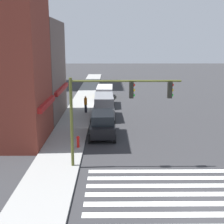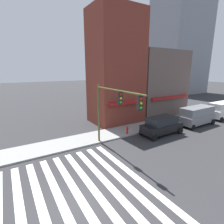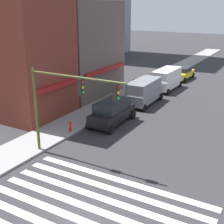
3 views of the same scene
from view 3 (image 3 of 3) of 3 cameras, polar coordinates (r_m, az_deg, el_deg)
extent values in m
plane|color=#2D2D30|center=(14.89, -5.93, -19.05)|extent=(200.00, 200.00, 0.00)
cube|color=silver|center=(14.88, -5.93, -19.04)|extent=(0.45, 10.80, 0.01)
cube|color=silver|center=(15.51, -3.78, -17.19)|extent=(0.45, 10.80, 0.01)
cube|color=silver|center=(16.17, -1.83, -15.47)|extent=(0.45, 10.80, 0.01)
cube|color=silver|center=(16.85, -0.08, -13.87)|extent=(0.45, 10.80, 0.01)
cube|color=silver|center=(17.57, 1.52, -12.39)|extent=(0.45, 10.80, 0.01)
cube|color=maroon|center=(26.64, -14.93, 13.76)|extent=(6.20, 5.00, 14.00)
cube|color=maroon|center=(25.53, -9.88, 4.78)|extent=(5.27, 0.30, 0.40)
cube|color=brown|center=(32.70, -5.20, 11.25)|extent=(8.49, 5.00, 9.55)
cube|color=maroon|center=(31.57, -1.11, 7.77)|extent=(7.21, 0.30, 0.40)
cylinder|color=#474C1E|center=(20.32, -13.68, 0.14)|extent=(0.18, 0.18, 5.54)
cylinder|color=#474C1E|center=(17.63, -6.63, 6.38)|extent=(0.12, 6.41, 0.12)
cube|color=black|center=(17.57, -5.71, 4.60)|extent=(0.32, 0.24, 0.95)
sphere|color=red|center=(17.42, -5.40, 5.49)|extent=(0.18, 0.18, 0.18)
sphere|color=#EAAD14|center=(17.49, -5.37, 4.54)|extent=(0.18, 0.18, 0.18)
sphere|color=green|center=(17.57, -5.34, 3.59)|extent=(0.18, 0.18, 0.18)
cube|color=black|center=(16.40, 0.72, 3.66)|extent=(0.32, 0.24, 0.95)
sphere|color=red|center=(16.27, 1.12, 4.60)|extent=(0.18, 0.18, 0.18)
sphere|color=#EAAD14|center=(16.35, 1.11, 3.58)|extent=(0.18, 0.18, 0.18)
sphere|color=green|center=(16.43, 1.11, 2.57)|extent=(0.18, 0.18, 0.18)
cube|color=black|center=(25.10, 0.00, -0.51)|extent=(4.75, 2.03, 0.85)
cube|color=black|center=(24.85, 0.00, 1.23)|extent=(3.34, 1.84, 0.75)
cylinder|color=black|center=(24.18, -4.25, -2.42)|extent=(0.68, 0.22, 0.68)
cylinder|color=black|center=(23.24, -0.34, -3.27)|extent=(0.68, 0.22, 0.68)
cylinder|color=black|center=(27.28, 0.29, 0.17)|extent=(0.68, 0.22, 0.68)
cylinder|color=black|center=(26.45, 3.88, -0.49)|extent=(0.68, 0.22, 0.68)
cube|color=slate|center=(30.34, 5.81, 3.02)|extent=(5.05, 2.12, 1.00)
cube|color=slate|center=(30.09, 5.87, 4.85)|extent=(4.79, 1.95, 1.00)
cylinder|color=black|center=(29.09, 2.28, 1.37)|extent=(0.68, 0.22, 0.68)
cylinder|color=black|center=(28.27, 5.88, 0.75)|extent=(0.68, 0.22, 0.68)
cylinder|color=black|center=(32.71, 5.69, 3.29)|extent=(0.68, 0.22, 0.68)
cylinder|color=black|center=(31.98, 8.95, 2.78)|extent=(0.68, 0.22, 0.68)
cube|color=white|center=(35.94, 9.90, 5.36)|extent=(5.03, 2.08, 1.00)
cube|color=white|center=(35.72, 9.99, 6.92)|extent=(4.78, 1.91, 1.00)
cylinder|color=black|center=(34.52, 7.08, 4.08)|extent=(0.68, 0.22, 0.68)
cylinder|color=black|center=(33.83, 10.21, 3.61)|extent=(0.68, 0.22, 0.68)
cylinder|color=black|center=(38.30, 9.54, 5.45)|extent=(0.68, 0.22, 0.68)
cylinder|color=black|center=(37.69, 12.40, 5.05)|extent=(0.68, 0.22, 0.68)
cube|color=yellow|center=(41.47, 12.76, 6.77)|extent=(4.45, 1.92, 0.70)
cube|color=black|center=(41.35, 12.82, 7.62)|extent=(2.47, 1.72, 0.55)
cylinder|color=black|center=(40.15, 10.72, 6.00)|extent=(0.68, 0.22, 0.68)
cylinder|color=black|center=(39.62, 13.18, 5.66)|extent=(0.68, 0.22, 0.68)
cylinder|color=black|center=(43.48, 12.31, 6.89)|extent=(0.68, 0.22, 0.68)
cylinder|color=black|center=(42.99, 14.60, 6.57)|extent=(0.68, 0.22, 0.68)
cylinder|color=#23232D|center=(32.83, 3.95, 3.82)|extent=(0.26, 0.26, 0.85)
cylinder|color=orange|center=(32.63, 3.98, 5.13)|extent=(0.32, 0.32, 0.70)
sphere|color=tan|center=(32.52, 4.00, 5.92)|extent=(0.22, 0.22, 0.22)
cylinder|color=red|center=(23.50, -7.66, -2.84)|extent=(0.20, 0.20, 0.65)
sphere|color=red|center=(23.36, -7.70, -1.93)|extent=(0.24, 0.24, 0.24)
camera|label=1|loc=(12.05, -78.37, -4.22)|focal=50.00mm
camera|label=2|loc=(7.04, 33.64, -3.27)|focal=28.00mm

